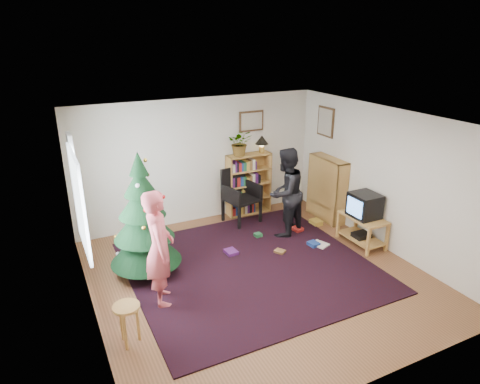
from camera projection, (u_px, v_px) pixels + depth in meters
name	position (u px, v px, depth m)	size (l,w,h in m)	color
floor	(258.00, 276.00, 6.85)	(5.00, 5.00, 0.00)	brown
ceiling	(261.00, 121.00, 5.96)	(5.00, 5.00, 0.00)	white
wall_back	(199.00, 161.00, 8.51)	(5.00, 0.02, 2.50)	silver
wall_front	(378.00, 288.00, 4.31)	(5.00, 0.02, 2.50)	silver
wall_left	(85.00, 237.00, 5.38)	(0.02, 5.00, 2.50)	silver
wall_right	(385.00, 180.00, 7.44)	(0.02, 5.00, 2.50)	silver
rug	(250.00, 267.00, 7.10)	(3.80, 3.60, 0.02)	black
window_pane	(79.00, 202.00, 5.80)	(0.04, 1.20, 1.40)	silver
curtain	(76.00, 186.00, 6.41)	(0.06, 0.35, 1.60)	silver
picture_back	(251.00, 121.00, 8.71)	(0.55, 0.03, 0.42)	#4C3319
picture_right	(326.00, 122.00, 8.65)	(0.03, 0.50, 0.60)	#4C3319
christmas_tree	(144.00, 225.00, 6.65)	(1.12, 1.12, 2.03)	#3F2816
bookshelf_back	(249.00, 183.00, 9.00)	(0.95, 0.30, 1.30)	#BD8B43
bookshelf_right	(327.00, 188.00, 8.74)	(0.30, 0.95, 1.30)	#BD8B43
tv_stand	(362.00, 228.00, 7.77)	(0.49, 0.87, 0.55)	#BD8B43
crt_tv	(365.00, 205.00, 7.61)	(0.46, 0.50, 0.43)	black
armchair	(239.00, 192.00, 8.69)	(0.72, 0.72, 1.10)	black
stool	(127.00, 314.00, 5.24)	(0.33, 0.33, 0.55)	#BD8B43
person_standing	(159.00, 248.00, 5.93)	(0.63, 0.41, 1.71)	#CC515A
person_by_chair	(285.00, 193.00, 7.97)	(0.83, 0.65, 1.70)	black
potted_plant	(240.00, 143.00, 8.60)	(0.48, 0.41, 0.53)	gray
table_lamp	(262.00, 141.00, 8.82)	(0.27, 0.27, 0.36)	#A57F33
floor_clutter	(289.00, 239.00, 7.96)	(2.26, 1.00, 0.08)	#A51E19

